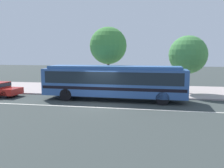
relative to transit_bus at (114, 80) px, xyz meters
The scene contains 8 objects.
ground_plane 2.74m from the transit_bus, 111.01° to the right, with size 120.00×120.00×0.00m, color #353C3B.
sidewalk_slab 5.63m from the transit_bus, 98.38° to the left, with size 60.00×8.00×0.12m, color #A49796.
lane_stripe_center 3.38m from the transit_bus, 105.45° to the right, with size 56.00×0.16×0.01m, color silver.
transit_bus is the anchor object (origin of this frame).
pedestrian_waiting_near_sign 2.95m from the transit_bus, 77.87° to the left, with size 0.47×0.47×1.71m.
bus_stop_sign 5.01m from the transit_bus, 23.14° to the left, with size 0.12×0.44×2.47m.
street_tree_near_stop 4.80m from the transit_bus, 108.36° to the left, with size 3.55×3.55×6.23m.
street_tree_mid_block 7.81m from the transit_bus, 33.96° to the left, with size 3.54×3.54×5.37m.
Camera 1 is at (4.19, -16.75, 3.74)m, focal length 37.88 mm.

